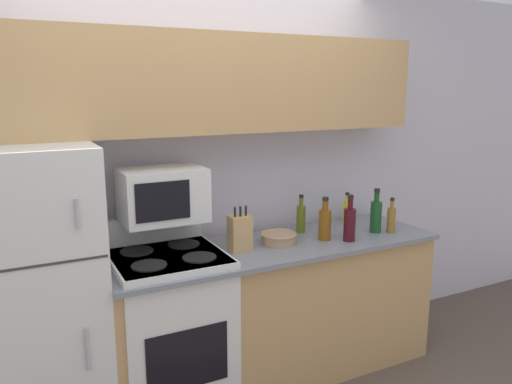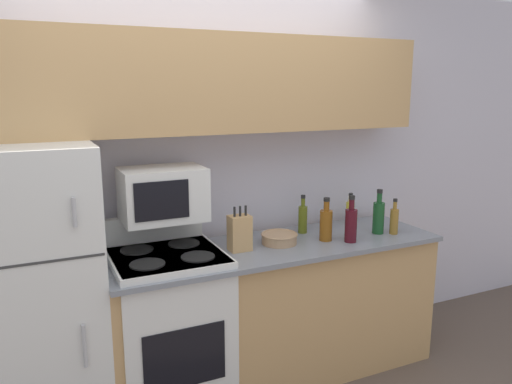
# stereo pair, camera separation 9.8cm
# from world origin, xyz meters

# --- Properties ---
(wall_back) EXTENTS (8.00, 0.05, 2.55)m
(wall_back) POSITION_xyz_m (0.00, 0.69, 1.27)
(wall_back) COLOR silver
(wall_back) RESTS_ON ground_plane
(lower_cabinets) EXTENTS (2.13, 0.64, 0.90)m
(lower_cabinets) POSITION_xyz_m (0.37, 0.30, 0.45)
(lower_cabinets) COLOR tan
(lower_cabinets) RESTS_ON ground_plane
(refrigerator) EXTENTS (0.74, 0.68, 1.59)m
(refrigerator) POSITION_xyz_m (-1.07, 0.33, 0.80)
(refrigerator) COLOR white
(refrigerator) RESTS_ON ground_plane
(upper_cabinets) EXTENTS (2.87, 0.32, 0.58)m
(upper_cabinets) POSITION_xyz_m (0.00, 0.51, 1.88)
(upper_cabinets) COLOR tan
(upper_cabinets) RESTS_ON refrigerator
(stove) EXTENTS (0.63, 0.62, 1.10)m
(stove) POSITION_xyz_m (-0.33, 0.29, 0.49)
(stove) COLOR white
(stove) RESTS_ON ground_plane
(microwave) EXTENTS (0.47, 0.33, 0.31)m
(microwave) POSITION_xyz_m (-0.31, 0.41, 1.26)
(microwave) COLOR white
(microwave) RESTS_ON stove
(knife_block) EXTENTS (0.13, 0.10, 0.27)m
(knife_block) POSITION_xyz_m (0.11, 0.27, 1.01)
(knife_block) COLOR tan
(knife_block) RESTS_ON lower_cabinets
(bowl) EXTENTS (0.23, 0.23, 0.07)m
(bowl) POSITION_xyz_m (0.39, 0.29, 0.94)
(bowl) COLOR tan
(bowl) RESTS_ON lower_cabinets
(bottle_cooking_spray) EXTENTS (0.06, 0.06, 0.22)m
(bottle_cooking_spray) POSITION_xyz_m (1.08, 0.50, 0.99)
(bottle_cooking_spray) COLOR gold
(bottle_cooking_spray) RESTS_ON lower_cabinets
(bottle_wine_red) EXTENTS (0.08, 0.08, 0.30)m
(bottle_wine_red) POSITION_xyz_m (0.82, 0.13, 1.02)
(bottle_wine_red) COLOR #470F19
(bottle_wine_red) RESTS_ON lower_cabinets
(bottle_whiskey) EXTENTS (0.08, 0.08, 0.28)m
(bottle_whiskey) POSITION_xyz_m (0.69, 0.22, 1.01)
(bottle_whiskey) COLOR brown
(bottle_whiskey) RESTS_ON lower_cabinets
(bottle_wine_green) EXTENTS (0.08, 0.08, 0.30)m
(bottle_wine_green) POSITION_xyz_m (1.10, 0.21, 1.02)
(bottle_wine_green) COLOR #194C23
(bottle_wine_green) RESTS_ON lower_cabinets
(bottle_vinegar) EXTENTS (0.06, 0.06, 0.24)m
(bottle_vinegar) POSITION_xyz_m (1.18, 0.15, 1.00)
(bottle_vinegar) COLOR olive
(bottle_vinegar) RESTS_ON lower_cabinets
(bottle_olive_oil) EXTENTS (0.06, 0.06, 0.26)m
(bottle_olive_oil) POSITION_xyz_m (0.64, 0.43, 1.00)
(bottle_olive_oil) COLOR #5B6619
(bottle_olive_oil) RESTS_ON lower_cabinets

